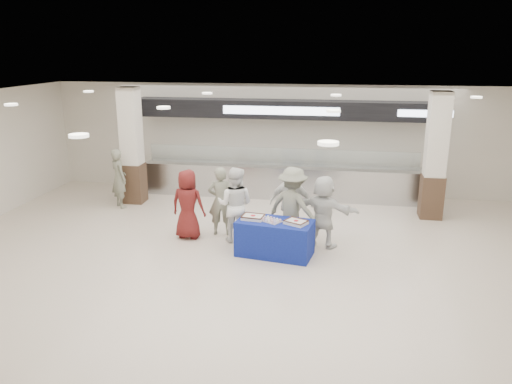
% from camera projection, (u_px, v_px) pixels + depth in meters
% --- Properties ---
extents(ground, '(14.00, 14.00, 0.00)m').
position_uv_depth(ground, '(247.00, 276.00, 9.52)').
color(ground, beige).
rests_on(ground, ground).
extents(serving_line, '(8.70, 0.85, 2.80)m').
position_uv_depth(serving_line, '(281.00, 158.00, 14.31)').
color(serving_line, '#B0B2B7').
rests_on(serving_line, ground).
extents(column_left, '(0.55, 0.55, 3.20)m').
position_uv_depth(column_left, '(132.00, 149.00, 13.72)').
color(column_left, '#39261A').
rests_on(column_left, ground).
extents(column_right, '(0.55, 0.55, 3.20)m').
position_uv_depth(column_right, '(435.00, 159.00, 12.44)').
color(column_right, '#39261A').
rests_on(column_right, ground).
extents(display_table, '(1.65, 1.02, 0.75)m').
position_uv_depth(display_table, '(275.00, 238.00, 10.41)').
color(display_table, navy).
rests_on(display_table, ground).
extents(sheet_cake_left, '(0.48, 0.39, 0.09)m').
position_uv_depth(sheet_cake_left, '(253.00, 217.00, 10.42)').
color(sheet_cake_left, white).
rests_on(sheet_cake_left, display_table).
extents(sheet_cake_right, '(0.52, 0.48, 0.09)m').
position_uv_depth(sheet_cake_right, '(296.00, 222.00, 10.13)').
color(sheet_cake_right, white).
rests_on(sheet_cake_right, display_table).
extents(cupcake_tray, '(0.50, 0.47, 0.07)m').
position_uv_depth(cupcake_tray, '(272.00, 220.00, 10.27)').
color(cupcake_tray, '#BBBBC1').
rests_on(cupcake_tray, display_table).
extents(civilian_maroon, '(0.83, 0.58, 1.60)m').
position_uv_depth(civilian_maroon, '(188.00, 204.00, 11.25)').
color(civilian_maroon, maroon).
rests_on(civilian_maroon, ground).
extents(soldier_a, '(0.64, 0.47, 1.61)m').
position_uv_depth(soldier_a, '(221.00, 201.00, 11.47)').
color(soldier_a, slate).
rests_on(soldier_a, ground).
extents(chef_tall, '(0.87, 0.71, 1.70)m').
position_uv_depth(chef_tall, '(235.00, 205.00, 11.04)').
color(chef_tall, white).
rests_on(chef_tall, ground).
extents(chef_short, '(1.03, 0.55, 1.68)m').
position_uv_depth(chef_short, '(291.00, 203.00, 11.19)').
color(chef_short, white).
rests_on(chef_short, ground).
extents(soldier_b, '(1.30, 1.07, 1.75)m').
position_uv_depth(soldier_b, '(293.00, 207.00, 10.83)').
color(soldier_b, slate).
rests_on(soldier_b, ground).
extents(civilian_white, '(1.56, 0.94, 1.60)m').
position_uv_depth(civilian_white, '(323.00, 212.00, 10.75)').
color(civilian_white, white).
rests_on(civilian_white, ground).
extents(soldier_bg, '(0.69, 0.68, 1.61)m').
position_uv_depth(soldier_bg, '(119.00, 178.00, 13.46)').
color(soldier_bg, slate).
rests_on(soldier_bg, ground).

